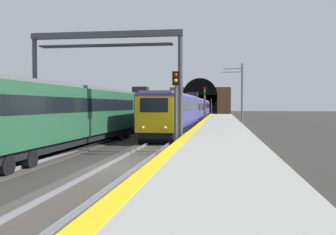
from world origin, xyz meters
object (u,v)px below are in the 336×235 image
(train_main_approaching, at_px, (192,109))
(railway_signal_far, at_px, (211,106))
(catenary_mast_far, at_px, (242,96))
(overhead_signal_gantry, at_px, (106,61))
(catenary_mast_near, at_px, (242,97))
(train_adjacent_platform, at_px, (116,111))
(railway_signal_mid, at_px, (205,102))
(railway_signal_near, at_px, (176,106))

(train_main_approaching, xyz_separation_m, railway_signal_far, (37.05, -1.84, 0.36))
(train_main_approaching, relative_size, catenary_mast_far, 8.48)
(train_main_approaching, xyz_separation_m, overhead_signal_gantry, (-34.98, 2.46, 3.21))
(train_main_approaching, bearing_deg, catenary_mast_near, 27.03)
(overhead_signal_gantry, xyz_separation_m, catenary_mast_near, (21.65, -8.98, -1.73))
(overhead_signal_gantry, height_order, catenary_mast_far, catenary_mast_far)
(train_adjacent_platform, bearing_deg, train_main_approaching, 170.00)
(catenary_mast_near, bearing_deg, railway_signal_mid, 20.37)
(catenary_mast_far, bearing_deg, railway_signal_far, 5.32)
(overhead_signal_gantry, bearing_deg, catenary_mast_far, -22.46)
(railway_signal_near, xyz_separation_m, railway_signal_far, (73.20, 0.00, -0.18))
(train_adjacent_platform, xyz_separation_m, railway_signal_mid, (23.20, -6.77, 0.97))
(railway_signal_near, bearing_deg, overhead_signal_gantry, -105.17)
(railway_signal_near, bearing_deg, train_adjacent_platform, -150.98)
(railway_signal_near, bearing_deg, railway_signal_mid, -180.00)
(train_main_approaching, bearing_deg, railway_signal_mid, 69.13)
(train_adjacent_platform, distance_m, railway_signal_near, 13.96)
(railway_signal_mid, bearing_deg, train_main_approaching, -111.84)
(train_main_approaching, xyz_separation_m, railway_signal_mid, (-0.74, -1.84, 1.07))
(railway_signal_mid, distance_m, overhead_signal_gantry, 34.57)
(railway_signal_mid, height_order, catenary_mast_far, catenary_mast_far)
(railway_signal_near, height_order, railway_signal_far, railway_signal_near)
(train_adjacent_platform, xyz_separation_m, railway_signal_near, (-12.20, -6.77, 0.44))
(railway_signal_near, xyz_separation_m, catenary_mast_far, (22.90, -4.68, 1.10))
(railway_signal_far, bearing_deg, overhead_signal_gantry, -3.42)
(railway_signal_far, height_order, overhead_signal_gantry, overhead_signal_gantry)
(catenary_mast_near, distance_m, catenary_mast_far, 0.19)
(railway_signal_far, bearing_deg, catenary_mast_near, 5.30)
(railway_signal_mid, distance_m, catenary_mast_far, 13.36)
(train_adjacent_platform, distance_m, railway_signal_far, 61.37)
(train_adjacent_platform, bearing_deg, railway_signal_far, 175.30)
(railway_signal_mid, relative_size, railway_signal_far, 1.26)
(railway_signal_far, distance_m, overhead_signal_gantry, 72.21)
(railway_signal_near, relative_size, catenary_mast_near, 0.65)
(catenary_mast_near, bearing_deg, train_main_approaching, 26.05)
(train_main_approaching, bearing_deg, train_adjacent_platform, -10.65)
(railway_signal_near, xyz_separation_m, catenary_mast_near, (22.82, -4.67, 0.93))
(railway_signal_far, distance_m, catenary_mast_near, 50.61)
(train_main_approaching, distance_m, railway_signal_near, 36.19)
(train_adjacent_platform, height_order, railway_signal_mid, railway_signal_mid)
(overhead_signal_gantry, bearing_deg, train_adjacent_platform, 12.59)
(railway_signal_near, bearing_deg, train_main_approaching, -177.09)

